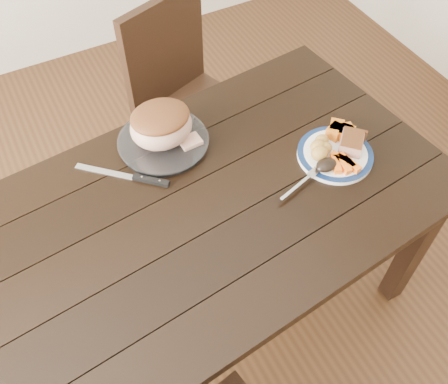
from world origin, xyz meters
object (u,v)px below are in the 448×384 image
pork_slice (351,143)px  serving_platter (163,142)px  carving_knife (139,178)px  dining_table (199,224)px  dinner_plate (335,155)px  roast_joint (161,126)px  chair_far (185,94)px  fork (303,182)px

pork_slice → serving_platter: bearing=148.8°
carving_knife → dining_table: bearing=-15.2°
dinner_plate → roast_joint: size_ratio=1.20×
pork_slice → chair_far: bearing=108.8°
carving_knife → chair_far: bearing=96.6°
fork → carving_knife: bearing=133.0°
dinner_plate → roast_joint: roast_joint is taller
dining_table → pork_slice: pork_slice is taller
pork_slice → carving_knife: (-0.66, 0.22, -0.03)m
roast_joint → fork: bearing=-50.0°
dining_table → fork: 0.36m
carving_knife → fork: bearing=12.1°
dinner_plate → fork: size_ratio=1.42×
roast_joint → dinner_plate: bearing=-33.7°
dinner_plate → roast_joint: 0.58m
chair_far → dining_table: bearing=49.3°
roast_joint → carving_knife: roast_joint is taller
pork_slice → roast_joint: roast_joint is taller
serving_platter → roast_joint: bearing=0.0°
serving_platter → fork: (0.31, -0.37, 0.01)m
dining_table → carving_knife: carving_knife is taller
dinner_plate → roast_joint: bearing=146.3°
serving_platter → pork_slice: pork_slice is taller
chair_far → serving_platter: (-0.27, -0.44, 0.23)m
fork → dining_table: bearing=150.4°
dining_table → chair_far: size_ratio=1.82×
fork → carving_knife: 0.52m
pork_slice → fork: bearing=-167.3°
dining_table → fork: size_ratio=9.62×
fork → roast_joint: (-0.31, 0.37, 0.06)m
fork → roast_joint: roast_joint is taller
fork → chair_far: bearing=76.8°
chair_far → dinner_plate: (0.20, -0.76, 0.23)m
serving_platter → pork_slice: size_ratio=3.27×
dining_table → chair_far: 0.80m
chair_far → roast_joint: (-0.27, -0.44, 0.31)m
dining_table → roast_joint: (0.02, 0.29, 0.18)m
dining_table → serving_platter: size_ratio=5.65×
chair_far → carving_knife: chair_far is taller
pork_slice → fork: 0.23m
carving_knife → pork_slice: bearing=25.0°
dinner_plate → serving_platter: 0.57m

